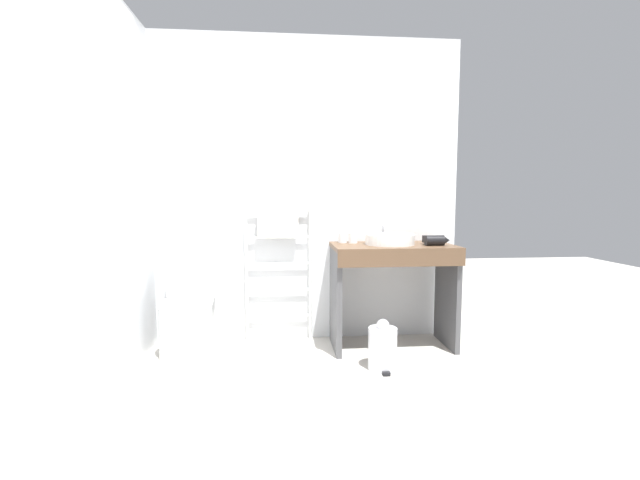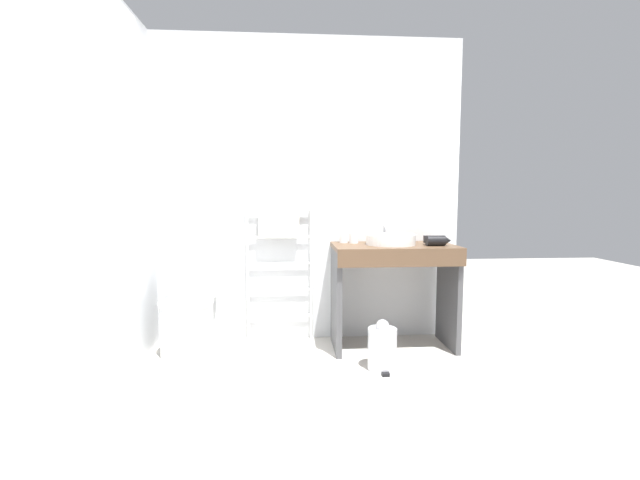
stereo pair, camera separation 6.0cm
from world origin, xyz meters
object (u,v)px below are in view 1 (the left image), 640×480
Objects in this scene: toilet at (187,316)px; towel_radiator at (278,245)px; cup_near_wall at (343,238)px; cup_near_edge at (353,238)px; hair_dryer at (435,240)px; sink_basin at (390,239)px; trash_bin at (383,347)px.

toilet is 0.91m from towel_radiator.
cup_near_wall reaches higher than cup_near_edge.
towel_radiator is 1.27m from hair_dryer.
sink_basin is 0.30m from cup_near_edge.
cup_near_wall reaches higher than trash_bin.
trash_bin is (-0.50, -0.36, -0.72)m from hair_dryer.
sink_basin is at bearing -25.11° from cup_near_edge.
toilet is 1.68m from sink_basin.
toilet is at bearing 163.81° from trash_bin.
hair_dryer is at bearing -14.61° from towel_radiator.
towel_radiator is (0.70, 0.27, 0.52)m from toilet.
hair_dryer is 0.54× the size of trash_bin.
towel_radiator is 13.02× the size of cup_near_wall.
hair_dryer reaches higher than trash_bin.
towel_radiator is 5.93× the size of hair_dryer.
cup_near_edge reaches higher than trash_bin.
towel_radiator is 2.94× the size of sink_basin.
toilet is 1.44m from cup_near_edge.
towel_radiator is at bearing 170.51° from cup_near_edge.
toilet is 1.49m from trash_bin.
trash_bin is at bearing -109.19° from sink_basin.
toilet is 4.03× the size of hair_dryer.
toilet is 0.68× the size of towel_radiator.
sink_basin is 0.35m from hair_dryer.
hair_dryer is at bearing -19.62° from cup_near_wall.
cup_near_wall is at bearing -7.73° from towel_radiator.
sink_basin is 4.43× the size of cup_near_wall.
hair_dryer is at bearing -1.56° from toilet.
cup_near_wall is at bearing 159.40° from cup_near_edge.
hair_dryer is (0.61, -0.22, -0.00)m from cup_near_edge.
cup_near_wall reaches higher than hair_dryer.
toilet is at bearing -170.99° from cup_near_wall.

